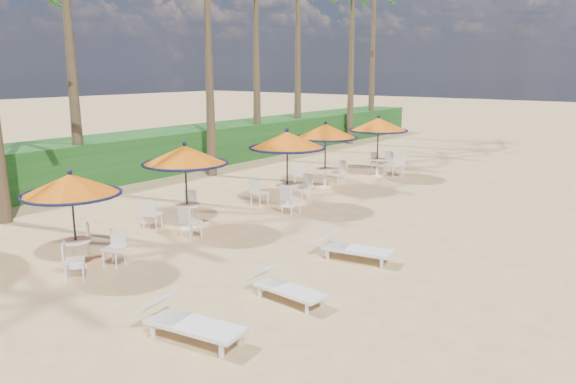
# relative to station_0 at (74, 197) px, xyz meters

# --- Properties ---
(ground) EXTENTS (160.00, 160.00, 0.00)m
(ground) POSITION_rel_station_0_xyz_m (4.85, 0.37, -1.73)
(ground) COLOR tan
(ground) RESTS_ON ground
(scrub_hedge) EXTENTS (3.00, 40.00, 1.80)m
(scrub_hedge) POSITION_rel_station_0_xyz_m (-8.65, 11.37, -0.83)
(scrub_hedge) COLOR #194716
(scrub_hedge) RESTS_ON ground
(station_0) EXTENTS (2.26, 2.26, 2.36)m
(station_0) POSITION_rel_station_0_xyz_m (0.00, 0.00, 0.00)
(station_0) COLOR black
(station_0) RESTS_ON ground
(station_1) EXTENTS (2.48, 2.48, 2.58)m
(station_1) POSITION_rel_station_0_xyz_m (-0.44, 3.77, 0.16)
(station_1) COLOR black
(station_1) RESTS_ON ground
(station_2) EXTENTS (2.57, 2.57, 2.68)m
(station_2) POSITION_rel_station_0_xyz_m (0.25, 7.72, 0.23)
(station_2) COLOR black
(station_2) RESTS_ON ground
(station_3) EXTENTS (2.51, 2.51, 2.62)m
(station_3) POSITION_rel_station_0_xyz_m (-0.55, 11.20, 0.27)
(station_3) COLOR black
(station_3) RESTS_ON ground
(station_4) EXTENTS (2.55, 2.59, 2.66)m
(station_4) POSITION_rel_station_0_xyz_m (0.01, 14.64, 0.22)
(station_4) COLOR black
(station_4) RESTS_ON ground
(lounger_near) EXTENTS (2.16, 0.96, 0.75)m
(lounger_near) POSITION_rel_station_0_xyz_m (4.67, -0.92, -1.38)
(lounger_near) COLOR white
(lounger_near) RESTS_ON ground
(lounger_mid) EXTENTS (1.83, 0.69, 0.64)m
(lounger_mid) POSITION_rel_station_0_xyz_m (4.98, 1.45, -1.43)
(lounger_mid) COLOR white
(lounger_mid) RESTS_ON ground
(lounger_far) EXTENTS (2.05, 0.96, 0.71)m
(lounger_far) POSITION_rel_station_0_xyz_m (4.77, 4.39, -1.40)
(lounger_far) COLOR white
(lounger_far) RESTS_ON ground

